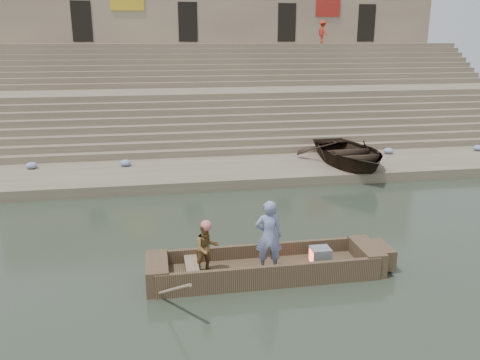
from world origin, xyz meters
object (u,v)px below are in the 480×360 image
object	(u,v)px
pedestrian	(323,32)
main_rowboat	(266,272)
standing_man	(269,236)
beached_rowboat	(349,153)
rowing_man	(207,248)
television	(320,256)

from	to	relation	value
pedestrian	main_rowboat	bearing A→B (deg)	146.98
main_rowboat	standing_man	world-z (taller)	standing_man
standing_man	beached_rowboat	world-z (taller)	standing_man
rowing_man	main_rowboat	bearing A→B (deg)	-14.70
pedestrian	standing_man	bearing A→B (deg)	147.16
rowing_man	pedestrian	bearing A→B (deg)	51.58
standing_man	television	world-z (taller)	standing_man
main_rowboat	standing_man	bearing A→B (deg)	-82.24
beached_rowboat	pedestrian	xyz separation A→B (m)	(3.93, 15.14, 5.06)
rowing_man	television	xyz separation A→B (m)	(2.74, -0.02, -0.41)
main_rowboat	beached_rowboat	distance (m)	10.12
standing_man	rowing_man	xyz separation A→B (m)	(-1.42, 0.19, -0.26)
standing_man	main_rowboat	bearing A→B (deg)	-72.52
main_rowboat	rowing_man	distance (m)	1.57
television	beached_rowboat	world-z (taller)	beached_rowboat
rowing_man	pedestrian	xyz separation A→B (m)	(10.83, 23.58, 5.14)
standing_man	pedestrian	distance (m)	26.02
main_rowboat	television	world-z (taller)	television
television	beached_rowboat	size ratio (longest dim) A/B	0.09
television	pedestrian	distance (m)	25.56
beached_rowboat	standing_man	bearing A→B (deg)	-125.02
beached_rowboat	pedestrian	world-z (taller)	pedestrian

